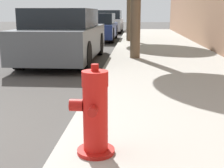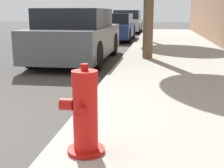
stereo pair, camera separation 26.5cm
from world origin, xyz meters
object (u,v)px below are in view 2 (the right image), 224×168
object	(u,v)px
parked_car_near	(77,36)
parked_car_mid	(115,27)
parked_car_far	(128,22)
fire_hydrant	(85,114)

from	to	relation	value
parked_car_near	parked_car_mid	xyz separation A→B (m)	(0.12, 6.40, -0.07)
parked_car_far	parked_car_mid	bearing A→B (deg)	-90.09
parked_car_mid	parked_car_far	distance (m)	6.09
parked_car_near	parked_car_mid	size ratio (longest dim) A/B	1.11
parked_car_near	parked_car_mid	bearing A→B (deg)	88.88
fire_hydrant	parked_car_mid	distance (m)	12.33
parked_car_near	parked_car_far	world-z (taller)	parked_car_far
fire_hydrant	parked_car_mid	xyz separation A→B (m)	(-1.46, 12.24, 0.13)
parked_car_far	parked_car_near	bearing A→B (deg)	-90.62
fire_hydrant	parked_car_near	distance (m)	6.06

